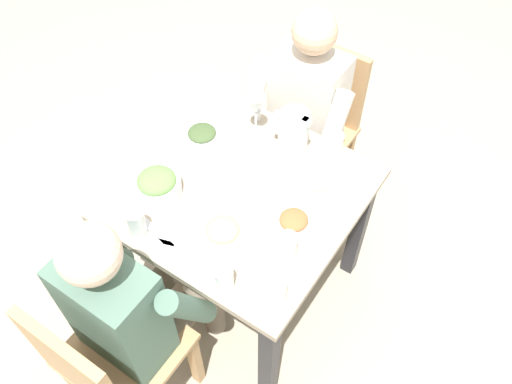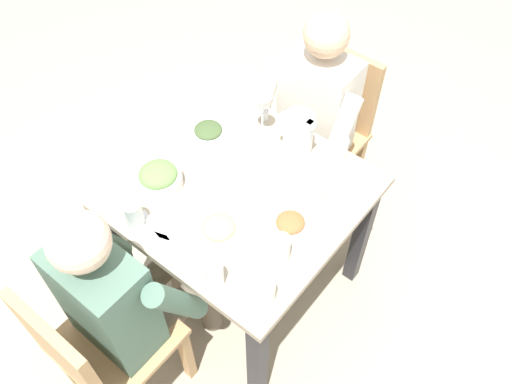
% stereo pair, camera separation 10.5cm
% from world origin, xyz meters
% --- Properties ---
extents(ground_plane, '(8.00, 8.00, 0.00)m').
position_xyz_m(ground_plane, '(0.00, 0.00, 0.00)').
color(ground_plane, '#9E937F').
extents(dining_table, '(0.86, 0.86, 0.75)m').
position_xyz_m(dining_table, '(0.00, 0.00, 0.61)').
color(dining_table, gray).
rests_on(dining_table, ground_plane).
extents(chair_near, '(0.40, 0.40, 0.87)m').
position_xyz_m(chair_near, '(0.07, -0.74, 0.49)').
color(chair_near, tan).
rests_on(chair_near, ground_plane).
extents(chair_far, '(0.40, 0.40, 0.87)m').
position_xyz_m(chair_far, '(0.08, 0.74, 0.49)').
color(chair_far, tan).
rests_on(chair_far, ground_plane).
extents(diner_near, '(0.48, 0.53, 1.16)m').
position_xyz_m(diner_near, '(0.07, -0.54, 0.64)').
color(diner_near, silver).
rests_on(diner_near, ground_plane).
extents(diner_far, '(0.48, 0.53, 1.16)m').
position_xyz_m(diner_far, '(0.08, 0.54, 0.64)').
color(diner_far, '#4C6B5B').
rests_on(diner_far, ground_plane).
extents(water_pitcher, '(0.16, 0.12, 0.19)m').
position_xyz_m(water_pitcher, '(-0.04, -0.30, 0.84)').
color(water_pitcher, silver).
rests_on(water_pitcher, dining_table).
extents(salad_bowl, '(0.18, 0.18, 0.09)m').
position_xyz_m(salad_bowl, '(0.27, 0.18, 0.79)').
color(salad_bowl, white).
rests_on(salad_bowl, dining_table).
extents(plate_yoghurt, '(0.17, 0.17, 0.05)m').
position_xyz_m(plate_yoghurt, '(0.03, -0.08, 0.76)').
color(plate_yoghurt, white).
rests_on(plate_yoghurt, dining_table).
extents(plate_rice_curry, '(0.17, 0.17, 0.04)m').
position_xyz_m(plate_rice_curry, '(-0.24, 0.02, 0.76)').
color(plate_rice_curry, white).
rests_on(plate_rice_curry, dining_table).
extents(plate_beans, '(0.19, 0.19, 0.04)m').
position_xyz_m(plate_beans, '(-0.21, -0.19, 0.76)').
color(plate_beans, white).
rests_on(plate_beans, dining_table).
extents(plate_fries, '(0.20, 0.20, 0.05)m').
position_xyz_m(plate_fries, '(-0.05, 0.20, 0.76)').
color(plate_fries, white).
rests_on(plate_fries, dining_table).
extents(plate_dolmas, '(0.19, 0.19, 0.04)m').
position_xyz_m(plate_dolmas, '(0.30, -0.15, 0.76)').
color(plate_dolmas, white).
rests_on(plate_dolmas, dining_table).
extents(water_glass_near_right, '(0.06, 0.06, 0.10)m').
position_xyz_m(water_glass_near_right, '(-0.35, 0.30, 0.80)').
color(water_glass_near_right, silver).
rests_on(water_glass_near_right, dining_table).
extents(water_glass_near_left, '(0.07, 0.07, 0.10)m').
position_xyz_m(water_glass_near_left, '(-0.19, -0.37, 0.80)').
color(water_glass_near_left, silver).
rests_on(water_glass_near_left, dining_table).
extents(water_glass_far_left, '(0.07, 0.07, 0.11)m').
position_xyz_m(water_glass_far_left, '(-0.29, 0.15, 0.80)').
color(water_glass_far_left, silver).
rests_on(water_glass_far_left, dining_table).
extents(water_glass_far_right, '(0.07, 0.07, 0.11)m').
position_xyz_m(water_glass_far_right, '(-0.18, 0.37, 0.80)').
color(water_glass_far_right, silver).
rests_on(water_glass_far_right, dining_table).
extents(water_glass_center, '(0.07, 0.07, 0.11)m').
position_xyz_m(water_glass_center, '(0.20, 0.36, 0.80)').
color(water_glass_center, silver).
rests_on(water_glass_center, dining_table).
extents(wine_glass, '(0.08, 0.08, 0.20)m').
position_xyz_m(wine_glass, '(0.13, -0.29, 0.89)').
color(wine_glass, silver).
rests_on(wine_glass, dining_table).
extents(salt_shaker, '(0.03, 0.03, 0.05)m').
position_xyz_m(salt_shaker, '(0.17, -0.36, 0.77)').
color(salt_shaker, white).
rests_on(salt_shaker, dining_table).
extents(fork_near, '(0.17, 0.06, 0.01)m').
position_xyz_m(fork_near, '(0.14, 0.33, 0.75)').
color(fork_near, silver).
rests_on(fork_near, dining_table).
extents(knife_near, '(0.18, 0.07, 0.01)m').
position_xyz_m(knife_near, '(0.07, 0.34, 0.75)').
color(knife_near, silver).
rests_on(knife_near, dining_table).
extents(fork_far, '(0.17, 0.07, 0.01)m').
position_xyz_m(fork_far, '(-0.21, 0.37, 0.75)').
color(fork_far, silver).
rests_on(fork_far, dining_table).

